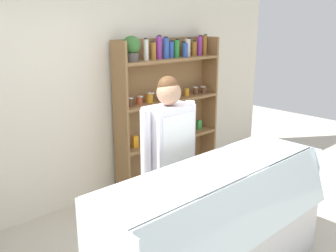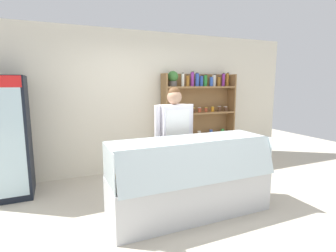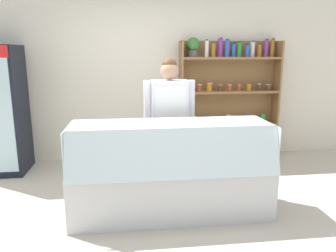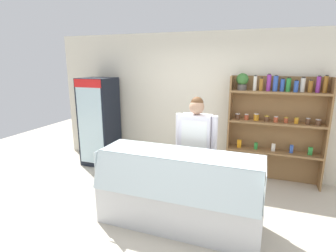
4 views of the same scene
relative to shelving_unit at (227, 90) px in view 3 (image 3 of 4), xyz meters
The scene contains 5 objects.
ground_plane 2.41m from the shelving_unit, 122.23° to the right, with size 12.00×12.00×0.00m, color beige.
back_wall 1.18m from the shelving_unit, behind, with size 6.80×0.10×2.70m, color silver.
shelving_unit is the anchor object (origin of this frame).
deli_display_case 2.34m from the shelving_unit, 121.90° to the right, with size 2.12×0.76×1.01m.
shop_clerk 1.66m from the shelving_unit, 131.44° to the right, with size 0.63×0.25×1.66m.
Camera 3 is at (-0.45, -3.35, 1.73)m, focal length 35.00 mm.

